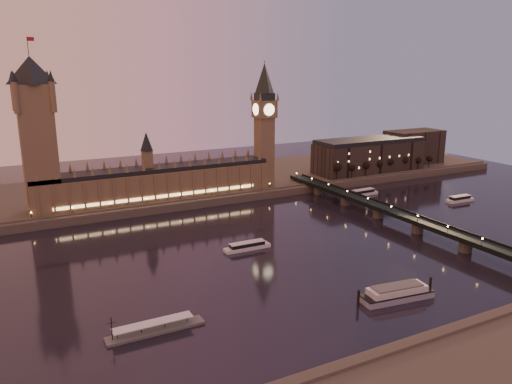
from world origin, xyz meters
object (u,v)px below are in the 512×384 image
Objects in this scene: moored_barge at (397,293)px; pontoon_pier at (155,329)px; cruise_boat_b at (363,193)px; cruise_boat_a at (247,246)px.

moored_barge is 1.00× the size of pontoon_pier.
cruise_boat_b is 0.67× the size of moored_barge.
cruise_boat_a is 159.06m from cruise_boat_b.
cruise_boat_a is 101.12m from pontoon_pier.
cruise_boat_b is at bearing 26.44° from cruise_boat_a.
cruise_boat_a is 0.71× the size of pontoon_pier.
pontoon_pier reaches higher than cruise_boat_a.
cruise_boat_a is at bearing -157.20° from cruise_boat_b.
cruise_boat_a is 96.27m from moored_barge.
cruise_boat_b is 0.67× the size of pontoon_pier.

